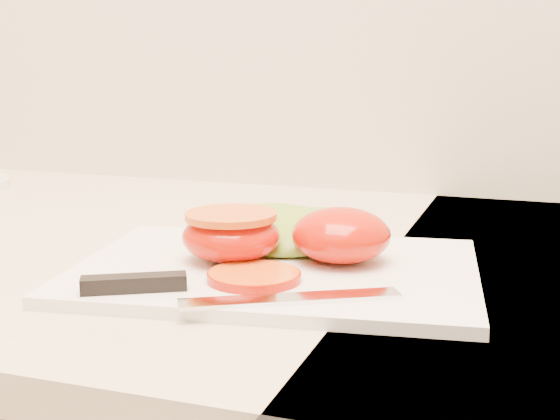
% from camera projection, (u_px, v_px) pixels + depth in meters
% --- Properties ---
extents(cutting_board, '(0.36, 0.28, 0.01)m').
position_uv_depth(cutting_board, '(276.00, 271.00, 0.65)').
color(cutting_board, white).
rests_on(cutting_board, counter).
extents(tomato_half_dome, '(0.08, 0.08, 0.05)m').
position_uv_depth(tomato_half_dome, '(341.00, 235.00, 0.65)').
color(tomato_half_dome, red).
rests_on(tomato_half_dome, cutting_board).
extents(tomato_half_cut, '(0.08, 0.08, 0.04)m').
position_uv_depth(tomato_half_cut, '(231.00, 234.00, 0.66)').
color(tomato_half_cut, red).
rests_on(tomato_half_cut, cutting_board).
extents(tomato_slice_0, '(0.07, 0.07, 0.01)m').
position_uv_depth(tomato_slice_0, '(254.00, 276.00, 0.61)').
color(tomato_slice_0, orange).
rests_on(tomato_slice_0, cutting_board).
extents(lettuce_leaf_0, '(0.17, 0.14, 0.03)m').
position_uv_depth(lettuce_leaf_0, '(276.00, 230.00, 0.71)').
color(lettuce_leaf_0, '#89BD32').
rests_on(lettuce_leaf_0, cutting_board).
extents(lettuce_leaf_1, '(0.15, 0.14, 0.03)m').
position_uv_depth(lettuce_leaf_1, '(321.00, 231.00, 0.71)').
color(lettuce_leaf_1, '#89BD32').
rests_on(lettuce_leaf_1, cutting_board).
extents(knife, '(0.23, 0.10, 0.01)m').
position_uv_depth(knife, '(194.00, 289.00, 0.57)').
color(knife, silver).
rests_on(knife, cutting_board).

